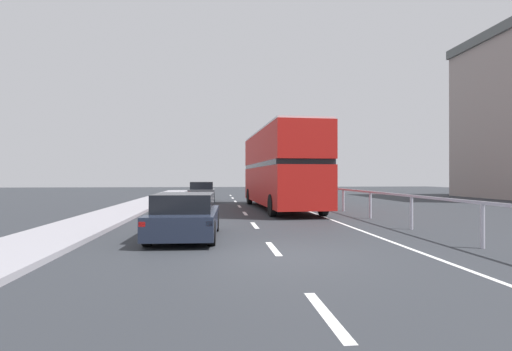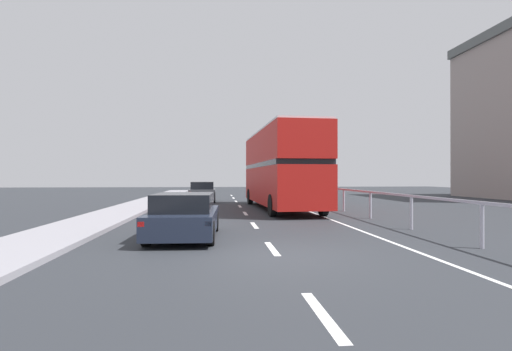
{
  "view_description": "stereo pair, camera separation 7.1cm",
  "coord_description": "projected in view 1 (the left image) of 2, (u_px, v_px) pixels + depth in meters",
  "views": [
    {
      "loc": [
        -1.41,
        -8.72,
        1.77
      ],
      "look_at": [
        0.29,
        7.7,
        1.83
      ],
      "focal_mm": 27.26,
      "sensor_mm": 36.0,
      "label": 1
    },
    {
      "loc": [
        -1.34,
        -8.72,
        1.77
      ],
      "look_at": [
        0.29,
        7.7,
        1.83
      ],
      "focal_mm": 27.26,
      "sensor_mm": 36.0,
      "label": 2
    }
  ],
  "objects": [
    {
      "name": "hatchback_car_near",
      "position": [
        185.0,
        216.0,
        11.22
      ],
      "size": [
        1.96,
        4.12,
        1.3
      ],
      "rotation": [
        0.0,
        0.0,
        -0.04
      ],
      "color": "#1E2637",
      "rests_on": "ground"
    },
    {
      "name": "lane_paint_markings",
      "position": [
        296.0,
        216.0,
        17.53
      ],
      "size": [
        3.49,
        46.0,
        0.01
      ],
      "color": "silver",
      "rests_on": "ground"
    },
    {
      "name": "sedan_car_ahead",
      "position": [
        202.0,
        192.0,
        27.85
      ],
      "size": [
        1.82,
        4.18,
        1.42
      ],
      "rotation": [
        0.0,
        0.0,
        0.0
      ],
      "color": "#42474D",
      "rests_on": "ground"
    },
    {
      "name": "double_decker_bus_red",
      "position": [
        280.0,
        167.0,
        21.29
      ],
      "size": [
        3.01,
        11.0,
        4.29
      ],
      "rotation": [
        0.0,
        0.0,
        0.04
      ],
      "color": "#B31814",
      "rests_on": "ground"
    },
    {
      "name": "bridge_side_railing",
      "position": [
        356.0,
        195.0,
        18.3
      ],
      "size": [
        0.1,
        42.0,
        1.17
      ],
      "color": "#AFACBD",
      "rests_on": "ground"
    },
    {
      "name": "ground_plane",
      "position": [
        278.0,
        257.0,
        8.81
      ],
      "size": [
        75.87,
        120.0,
        0.1
      ],
      "primitive_type": "cube",
      "color": "#2B2E33"
    }
  ]
}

